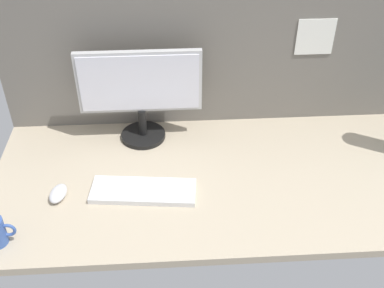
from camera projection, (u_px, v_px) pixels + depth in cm
name	position (u px, v px, depth cm)	size (l,w,h in cm)	color
ground_plane	(235.00, 175.00, 176.91)	(180.00, 80.00, 3.00)	tan
cubicle_wall_back	(228.00, 35.00, 182.53)	(180.00, 5.50, 76.61)	slate
monitor	(140.00, 91.00, 181.10)	(47.70, 18.00, 38.23)	black
keyboard	(143.00, 191.00, 166.45)	(37.00, 13.00, 2.00)	silver
mouse	(58.00, 193.00, 164.39)	(5.60, 9.60, 3.40)	silver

